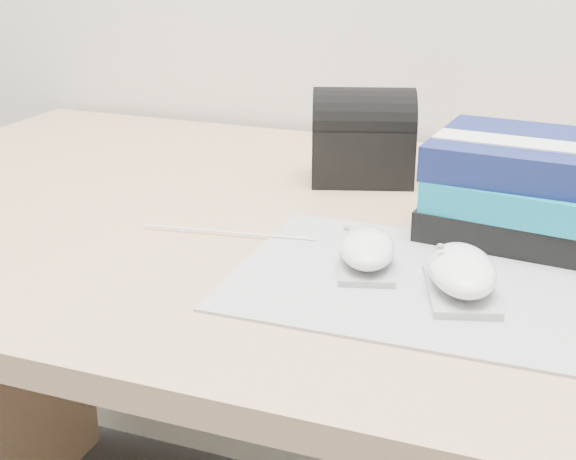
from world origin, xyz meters
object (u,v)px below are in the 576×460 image
at_px(desk, 428,382).
at_px(mouse_rear, 367,250).
at_px(mouse_front, 462,273).
at_px(pouch, 363,136).
at_px(book_stack, 536,189).

bearing_deg(desk, mouse_rear, -101.70).
bearing_deg(desk, mouse_front, -74.28).
height_order(mouse_front, pouch, pouch).
height_order(mouse_rear, mouse_front, mouse_front).
bearing_deg(mouse_front, pouch, 120.58).
height_order(mouse_rear, pouch, pouch).
height_order(mouse_rear, book_stack, book_stack).
bearing_deg(mouse_front, desk, 105.72).
bearing_deg(mouse_rear, pouch, 106.92).
relative_size(desk, book_stack, 6.42).
bearing_deg(pouch, mouse_front, -59.42).
xyz_separation_m(mouse_front, book_stack, (0.05, 0.19, 0.03)).
relative_size(book_stack, pouch, 1.57).
bearing_deg(mouse_rear, book_stack, 47.56).
distance_m(mouse_rear, pouch, 0.31).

